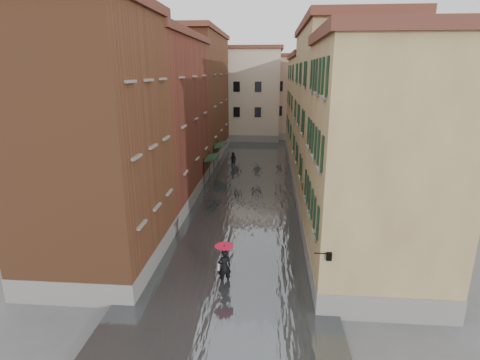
% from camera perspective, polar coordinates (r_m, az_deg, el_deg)
% --- Properties ---
extents(ground, '(120.00, 120.00, 0.00)m').
position_cam_1_polar(ground, '(22.47, -0.61, -10.68)').
color(ground, '#57585A').
rests_on(ground, ground).
extents(floodwater, '(10.00, 60.00, 0.20)m').
position_cam_1_polar(floodwater, '(34.49, 1.39, -0.67)').
color(floodwater, '#494D51').
rests_on(floodwater, ground).
extents(building_left_near, '(6.00, 8.00, 13.00)m').
position_cam_1_polar(building_left_near, '(20.34, -21.34, 4.71)').
color(building_left_near, brown).
rests_on(building_left_near, ground).
extents(building_left_mid, '(6.00, 14.00, 12.50)m').
position_cam_1_polar(building_left_mid, '(30.51, -12.39, 8.54)').
color(building_left_mid, brown).
rests_on(building_left_mid, ground).
extents(building_left_far, '(6.00, 16.00, 14.00)m').
position_cam_1_polar(building_left_far, '(44.92, -6.85, 12.18)').
color(building_left_far, brown).
rests_on(building_left_far, ground).
extents(building_right_near, '(6.00, 8.00, 11.50)m').
position_cam_1_polar(building_right_near, '(19.16, 20.08, 1.87)').
color(building_right_near, olive).
rests_on(building_right_near, ground).
extents(building_right_mid, '(6.00, 14.00, 13.00)m').
position_cam_1_polar(building_right_mid, '(29.60, 14.81, 8.63)').
color(building_right_mid, tan).
rests_on(building_right_mid, ground).
extents(building_right_far, '(6.00, 16.00, 11.50)m').
position_cam_1_polar(building_right_far, '(44.44, 11.50, 10.31)').
color(building_right_far, olive).
rests_on(building_right_far, ground).
extents(building_end_cream, '(12.00, 9.00, 13.00)m').
position_cam_1_polar(building_end_cream, '(58.24, -0.10, 12.75)').
color(building_end_cream, '#BEAC97').
rests_on(building_end_cream, ground).
extents(building_end_pink, '(10.00, 9.00, 12.00)m').
position_cam_1_polar(building_end_pink, '(60.21, 8.83, 12.20)').
color(building_end_pink, tan).
rests_on(building_end_pink, ground).
extents(awning_near, '(1.09, 3.14, 2.80)m').
position_cam_1_polar(awning_near, '(34.43, -4.38, 3.34)').
color(awning_near, '#17331F').
rests_on(awning_near, ground).
extents(awning_far, '(1.09, 3.23, 2.80)m').
position_cam_1_polar(awning_far, '(40.09, -3.07, 5.23)').
color(awning_far, '#17331F').
rests_on(awning_far, ground).
extents(wall_lantern, '(0.71, 0.22, 0.35)m').
position_cam_1_polar(wall_lantern, '(15.87, 13.31, -11.16)').
color(wall_lantern, black).
rests_on(wall_lantern, ground).
extents(window_planters, '(0.59, 11.17, 0.84)m').
position_cam_1_polar(window_planters, '(21.54, 10.45, -2.06)').
color(window_planters, brown).
rests_on(window_planters, ground).
extents(pedestrian_main, '(0.96, 0.96, 2.06)m').
position_cam_1_polar(pedestrian_main, '(18.75, -2.40, -12.26)').
color(pedestrian_main, black).
rests_on(pedestrian_main, ground).
extents(pedestrian_far, '(1.00, 0.90, 1.69)m').
position_cam_1_polar(pedestrian_far, '(40.74, -1.03, 3.10)').
color(pedestrian_far, black).
rests_on(pedestrian_far, ground).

